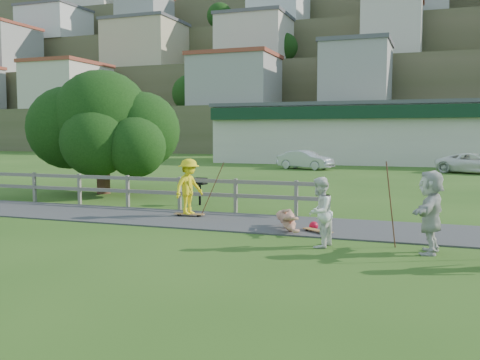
{
  "coord_description": "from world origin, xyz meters",
  "views": [
    {
      "loc": [
        5.95,
        -12.71,
        2.55
      ],
      "look_at": [
        0.62,
        2.0,
        1.18
      ],
      "focal_mm": 40.0,
      "sensor_mm": 36.0,
      "label": 1
    }
  ],
  "objects": [
    {
      "name": "skater_fallen",
      "position": [
        2.45,
        0.63,
        0.3
      ],
      "size": [
        1.67,
        1.1,
        0.61
      ],
      "primitive_type": "imported",
      "rotation": [
        0.0,
        0.0,
        0.46
      ],
      "color": "tan",
      "rests_on": "ground"
    },
    {
      "name": "path",
      "position": [
        0.0,
        1.5,
        0.02
      ],
      "size": [
        34.0,
        3.0,
        0.04
      ],
      "primitive_type": "cube",
      "color": "#3E3D40",
      "rests_on": "ground"
    },
    {
      "name": "car_white",
      "position": [
        8.48,
        24.16,
        0.65
      ],
      "size": [
        5.12,
        3.58,
        1.3
      ],
      "primitive_type": "imported",
      "rotation": [
        0.0,
        0.0,
        1.23
      ],
      "color": "white",
      "rests_on": "ground"
    },
    {
      "name": "spectator_d",
      "position": [
        5.93,
        -0.81,
        0.89
      ],
      "size": [
        0.71,
        1.7,
        1.78
      ],
      "primitive_type": "imported",
      "rotation": [
        0.0,
        0.0,
        4.6
      ],
      "color": "beige",
      "rests_on": "ground"
    },
    {
      "name": "hillside",
      "position": [
        0.0,
        91.31,
        14.41
      ],
      "size": [
        220.0,
        67.0,
        47.5
      ],
      "color": "#4A512F",
      "rests_on": "ground"
    },
    {
      "name": "longboard_fallen",
      "position": [
        3.25,
        0.53,
        0.05
      ],
      "size": [
        0.85,
        0.65,
        0.1
      ],
      "primitive_type": null,
      "rotation": [
        0.0,
        0.0,
        -0.57
      ],
      "color": "#915E2F",
      "rests_on": "ground"
    },
    {
      "name": "spectator_a",
      "position": [
        3.59,
        -0.99,
        0.79
      ],
      "size": [
        0.73,
        0.87,
        1.58
      ],
      "primitive_type": "imported",
      "rotation": [
        0.0,
        0.0,
        4.53
      ],
      "color": "white",
      "rests_on": "ground"
    },
    {
      "name": "longboard_rider",
      "position": [
        -0.98,
        1.9,
        0.05
      ],
      "size": [
        0.96,
        0.33,
        0.1
      ],
      "primitive_type": null,
      "rotation": [
        0.0,
        0.0,
        0.11
      ],
      "color": "#915E2F",
      "rests_on": "ground"
    },
    {
      "name": "pole_spec_left",
      "position": [
        5.09,
        -0.44,
        0.97
      ],
      "size": [
        0.03,
        0.03,
        1.94
      ],
      "primitive_type": "cylinder",
      "color": "brown",
      "rests_on": "ground"
    },
    {
      "name": "ground",
      "position": [
        0.0,
        0.0,
        0.0
      ],
      "size": [
        260.0,
        260.0,
        0.0
      ],
      "primitive_type": "plane",
      "color": "#295016",
      "rests_on": "ground"
    },
    {
      "name": "bbq",
      "position": [
        -1.82,
        4.55,
        0.49
      ],
      "size": [
        0.5,
        0.41,
        0.98
      ],
      "primitive_type": null,
      "rotation": [
        0.0,
        0.0,
        -0.15
      ],
      "color": "black",
      "rests_on": "ground"
    },
    {
      "name": "strip_mall",
      "position": [
        4.0,
        34.94,
        2.58
      ],
      "size": [
        32.5,
        10.75,
        5.1
      ],
      "color": "silver",
      "rests_on": "ground"
    },
    {
      "name": "tree",
      "position": [
        -7.18,
        6.52,
        2.03
      ],
      "size": [
        6.65,
        6.65,
        4.06
      ],
      "primitive_type": null,
      "color": "black",
      "rests_on": "ground"
    },
    {
      "name": "helmet",
      "position": [
        3.05,
        0.98,
        0.12
      ],
      "size": [
        0.24,
        0.24,
        0.24
      ],
      "primitive_type": "sphere",
      "color": "red",
      "rests_on": "ground"
    },
    {
      "name": "pole_rider",
      "position": [
        -0.38,
        2.3,
        0.92
      ],
      "size": [
        0.03,
        0.03,
        1.84
      ],
      "primitive_type": "cylinder",
      "color": "brown",
      "rests_on": "ground"
    },
    {
      "name": "fence",
      "position": [
        -4.62,
        3.3,
        0.72
      ],
      "size": [
        15.05,
        0.1,
        1.1
      ],
      "color": "slate",
      "rests_on": "ground"
    },
    {
      "name": "car_silver",
      "position": [
        -2.6,
        24.6,
        0.67
      ],
      "size": [
        4.29,
        2.61,
        1.33
      ],
      "primitive_type": "imported",
      "rotation": [
        0.0,
        0.0,
        1.25
      ],
      "color": "#B5B9BE",
      "rests_on": "ground"
    },
    {
      "name": "skater_rider",
      "position": [
        -0.98,
        1.9,
        0.84
      ],
      "size": [
        0.94,
        1.23,
        1.68
      ],
      "primitive_type": "imported",
      "rotation": [
        0.0,
        0.0,
        1.24
      ],
      "color": "yellow",
      "rests_on": "ground"
    }
  ]
}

